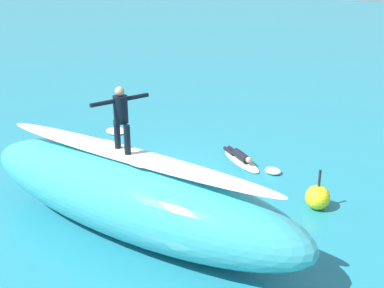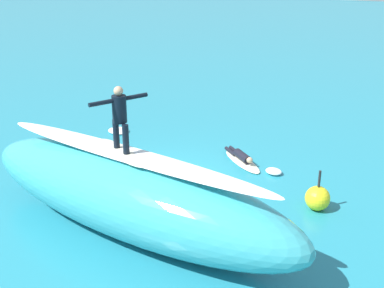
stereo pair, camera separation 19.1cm
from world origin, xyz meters
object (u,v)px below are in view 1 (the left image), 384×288
surfboard_paddling (241,161)px  surfer_paddling (240,155)px  surfboard_riding (123,153)px  buoy_marker (318,197)px  surfer_riding (121,114)px

surfboard_paddling → surfer_paddling: size_ratio=1.62×
surfboard_riding → surfboard_paddling: bearing=-74.4°
buoy_marker → surfer_riding: bearing=35.0°
buoy_marker → surfboard_paddling: bearing=-38.2°
surfer_riding → surfer_paddling: 5.79m
surfer_paddling → surfer_riding: bearing=-59.7°
surfer_riding → buoy_marker: bearing=-114.7°
surfer_riding → buoy_marker: (-3.98, -2.79, -2.55)m
surfer_paddling → buoy_marker: size_ratio=1.14×
surfer_paddling → buoy_marker: 3.54m
surfboard_riding → surfer_riding: (0.00, 0.00, 0.90)m
surfboard_paddling → buoy_marker: (-2.69, 2.12, 0.29)m
surfer_paddling → surfboard_paddling: bearing=-0.0°
surfboard_riding → surfer_paddling: size_ratio=1.68×
surfboard_paddling → surfboard_riding: bearing=-60.8°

